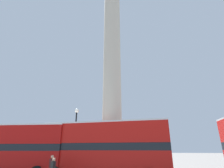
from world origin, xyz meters
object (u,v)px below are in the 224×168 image
at_px(bus_a, 104,147).
at_px(equestrian_statue, 54,154).
at_px(pedestrian_near_lamp, 51,167).
at_px(bus_b, 5,147).
at_px(monument_column, 112,83).
at_px(street_lamp, 75,136).

height_order(bus_a, equestrian_statue, equestrian_statue).
height_order(bus_a, pedestrian_near_lamp, bus_a).
xyz_separation_m(bus_b, equestrian_statue, (0.02, 8.74, -0.81)).
bearing_deg(monument_column, street_lamp, -155.88).
xyz_separation_m(bus_a, bus_b, (-9.00, -0.46, -0.04)).
xyz_separation_m(bus_a, pedestrian_near_lamp, (-3.33, -2.25, -1.37)).
distance_m(equestrian_statue, street_lamp, 8.67).
xyz_separation_m(equestrian_statue, street_lamp, (5.53, -6.40, 1.90)).
relative_size(bus_a, pedestrian_near_lamp, 5.83).
height_order(monument_column, equestrian_statue, monument_column).
bearing_deg(monument_column, bus_a, -89.09).
bearing_deg(bus_b, street_lamp, 17.14).
distance_m(monument_column, bus_a, 7.68).
height_order(street_lamp, pedestrian_near_lamp, street_lamp).
xyz_separation_m(monument_column, equestrian_statue, (-8.93, 4.88, -7.74)).
distance_m(bus_a, street_lamp, 4.06).
bearing_deg(pedestrian_near_lamp, equestrian_statue, -157.60).
xyz_separation_m(equestrian_statue, pedestrian_near_lamp, (5.65, -10.53, -0.52)).
xyz_separation_m(street_lamp, pedestrian_near_lamp, (0.12, -4.13, -2.42)).
xyz_separation_m(bus_b, street_lamp, (5.55, 2.34, 1.09)).
xyz_separation_m(monument_column, pedestrian_near_lamp, (-3.28, -5.65, -8.26)).
relative_size(bus_a, bus_b, 0.94).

